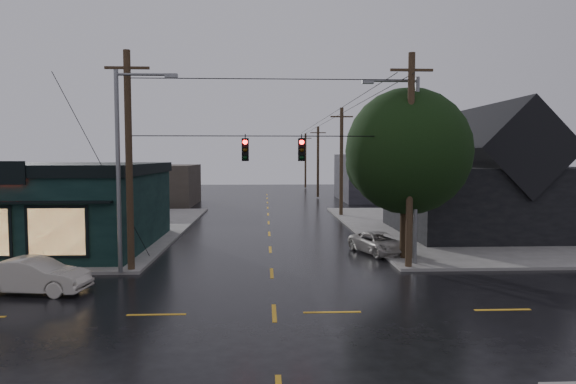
{
  "coord_description": "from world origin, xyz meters",
  "views": [
    {
      "loc": [
        -0.31,
        -17.25,
        5.37
      ],
      "look_at": [
        0.75,
        6.1,
        3.74
      ],
      "focal_mm": 32.0,
      "sensor_mm": 36.0,
      "label": 1
    }
  ],
  "objects_px": {
    "corner_tree": "(408,152)",
    "utility_pole_nw": "(131,272)",
    "sedan_cream": "(34,276)",
    "utility_pole_ne": "(408,269)",
    "suv_silver": "(379,243)"
  },
  "relations": [
    {
      "from": "corner_tree",
      "to": "utility_pole_nw",
      "type": "relative_size",
      "value": 0.86
    },
    {
      "from": "corner_tree",
      "to": "sedan_cream",
      "type": "xyz_separation_m",
      "value": [
        -16.37,
        -5.68,
        -4.9
      ]
    },
    {
      "from": "corner_tree",
      "to": "sedan_cream",
      "type": "height_order",
      "value": "corner_tree"
    },
    {
      "from": "utility_pole_ne",
      "to": "suv_silver",
      "type": "relative_size",
      "value": 2.41
    },
    {
      "from": "utility_pole_nw",
      "to": "corner_tree",
      "type": "bearing_deg",
      "value": 9.08
    },
    {
      "from": "utility_pole_nw",
      "to": "suv_silver",
      "type": "bearing_deg",
      "value": 17.6
    },
    {
      "from": "corner_tree",
      "to": "utility_pole_ne",
      "type": "relative_size",
      "value": 0.86
    },
    {
      "from": "corner_tree",
      "to": "utility_pole_ne",
      "type": "bearing_deg",
      "value": -103.05
    },
    {
      "from": "utility_pole_ne",
      "to": "sedan_cream",
      "type": "height_order",
      "value": "utility_pole_ne"
    },
    {
      "from": "utility_pole_nw",
      "to": "utility_pole_ne",
      "type": "bearing_deg",
      "value": 0.0
    },
    {
      "from": "utility_pole_nw",
      "to": "sedan_cream",
      "type": "height_order",
      "value": "utility_pole_nw"
    },
    {
      "from": "corner_tree",
      "to": "utility_pole_ne",
      "type": "distance_m",
      "value": 6.02
    },
    {
      "from": "utility_pole_ne",
      "to": "suv_silver",
      "type": "bearing_deg",
      "value": 97.19
    },
    {
      "from": "corner_tree",
      "to": "sedan_cream",
      "type": "relative_size",
      "value": 2.05
    },
    {
      "from": "corner_tree",
      "to": "suv_silver",
      "type": "relative_size",
      "value": 2.06
    }
  ]
}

